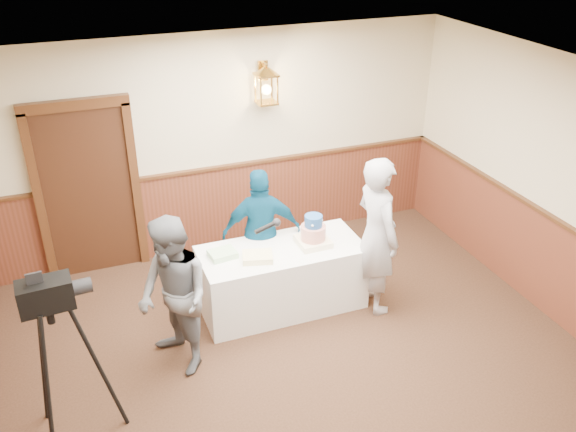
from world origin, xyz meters
name	(u,v)px	position (x,y,z in m)	size (l,w,h in m)	color
ground	(330,431)	(0.00, 0.00, 0.00)	(7.00, 7.00, 0.00)	#301E12
room_shell	(307,259)	(-0.05, 0.45, 1.52)	(6.02, 7.02, 2.81)	beige
display_table	(282,277)	(0.26, 1.90, 0.38)	(1.80, 0.80, 0.75)	white
tiered_cake	(313,233)	(0.62, 1.87, 0.89)	(0.35, 0.35, 0.35)	#FFF0C2
sheet_cake_yellow	(257,257)	(-0.06, 1.78, 0.78)	(0.32, 0.24, 0.07)	#FFE898
sheet_cake_green	(223,254)	(-0.39, 1.97, 0.78)	(0.28, 0.22, 0.07)	#9BCE91
interviewer	(174,297)	(-1.03, 1.33, 0.81)	(1.57, 0.94, 1.63)	slate
baker	(377,236)	(1.22, 1.54, 0.91)	(0.66, 0.43, 1.81)	#A2A2A7
assistant_p	(262,232)	(0.16, 2.29, 0.77)	(0.90, 0.37, 1.53)	navy
tv_camera_rig	(63,374)	(-2.07, 0.71, 0.73)	(0.64, 0.60, 1.63)	black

